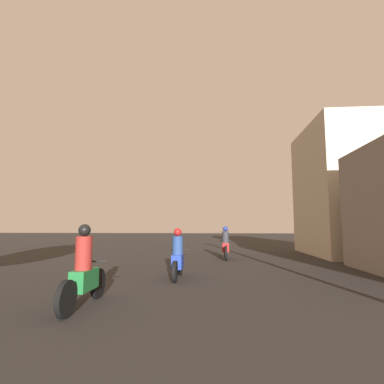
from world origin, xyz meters
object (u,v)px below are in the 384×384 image
motorcycle_red (226,246)px  building_right_far (349,190)px  motorcycle_blue (178,258)px  motorcycle_green (84,273)px

motorcycle_red → building_right_far: size_ratio=0.29×
motorcycle_blue → motorcycle_red: (1.61, 5.44, 0.01)m
building_right_far → motorcycle_red: bearing=-161.4°
motorcycle_green → motorcycle_red: bearing=69.9°
motorcycle_blue → building_right_far: building_right_far is taller
motorcycle_blue → building_right_far: bearing=49.0°
motorcycle_blue → building_right_far: (8.44, 7.73, 2.90)m
motorcycle_red → building_right_far: 7.76m
motorcycle_red → motorcycle_blue: bearing=-98.4°
motorcycle_green → motorcycle_blue: size_ratio=1.11×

